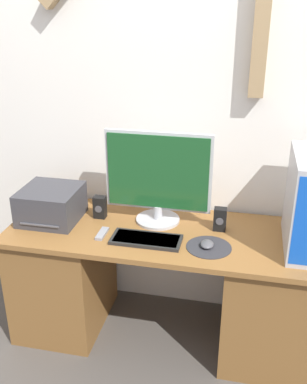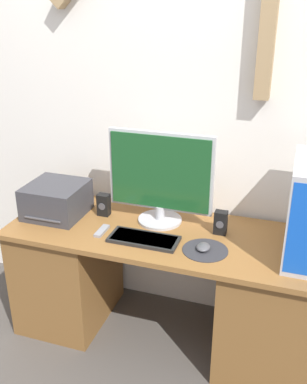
{
  "view_description": "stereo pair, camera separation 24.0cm",
  "coord_description": "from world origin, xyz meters",
  "px_view_note": "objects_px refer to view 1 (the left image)",
  "views": [
    {
      "loc": [
        0.42,
        -1.83,
        1.9
      ],
      "look_at": [
        -0.05,
        0.33,
        0.94
      ],
      "focal_mm": 42.0,
      "sensor_mm": 36.0,
      "label": 1
    },
    {
      "loc": [
        0.65,
        -1.76,
        1.9
      ],
      "look_at": [
        -0.05,
        0.33,
        0.94
      ],
      "focal_mm": 42.0,
      "sensor_mm": 36.0,
      "label": 2
    }
  ],
  "objects_px": {
    "speaker_right": "(220,219)",
    "mouse": "(207,244)",
    "keyboard": "(146,239)",
    "printer": "(51,204)",
    "speaker_left": "(100,207)",
    "remote_control": "(102,234)",
    "monitor": "(158,176)"
  },
  "relations": [
    {
      "from": "mouse",
      "to": "speaker_left",
      "type": "xyz_separation_m",
      "value": [
        -0.65,
        0.21,
        0.05
      ]
    },
    {
      "from": "monitor",
      "to": "remote_control",
      "type": "relative_size",
      "value": 4.54
    },
    {
      "from": "speaker_right",
      "to": "mouse",
      "type": "bearing_deg",
      "value": -103.08
    },
    {
      "from": "remote_control",
      "to": "speaker_right",
      "type": "bearing_deg",
      "value": 17.45
    },
    {
      "from": "printer",
      "to": "remote_control",
      "type": "xyz_separation_m",
      "value": [
        0.35,
        -0.12,
        -0.09
      ]
    },
    {
      "from": "monitor",
      "to": "printer",
      "type": "xyz_separation_m",
      "value": [
        -0.61,
        -0.11,
        -0.18
      ]
    },
    {
      "from": "remote_control",
      "to": "speaker_left",
      "type": "bearing_deg",
      "value": 111.1
    },
    {
      "from": "printer",
      "to": "speaker_right",
      "type": "bearing_deg",
      "value": 4.31
    },
    {
      "from": "printer",
      "to": "speaker_right",
      "type": "distance_m",
      "value": 0.97
    },
    {
      "from": "speaker_left",
      "to": "remote_control",
      "type": "height_order",
      "value": "speaker_left"
    },
    {
      "from": "keyboard",
      "to": "mouse",
      "type": "xyz_separation_m",
      "value": [
        0.32,
        0.0,
        0.01
      ]
    },
    {
      "from": "keyboard",
      "to": "printer",
      "type": "relative_size",
      "value": 1.12
    },
    {
      "from": "mouse",
      "to": "remote_control",
      "type": "bearing_deg",
      "value": 179.01
    },
    {
      "from": "monitor",
      "to": "remote_control",
      "type": "height_order",
      "value": "monitor"
    },
    {
      "from": "remote_control",
      "to": "printer",
      "type": "bearing_deg",
      "value": 160.51
    },
    {
      "from": "printer",
      "to": "remote_control",
      "type": "bearing_deg",
      "value": -19.49
    },
    {
      "from": "keyboard",
      "to": "speaker_right",
      "type": "distance_m",
      "value": 0.43
    },
    {
      "from": "printer",
      "to": "speaker_right",
      "type": "height_order",
      "value": "printer"
    },
    {
      "from": "monitor",
      "to": "speaker_right",
      "type": "xyz_separation_m",
      "value": [
        0.36,
        -0.04,
        -0.21
      ]
    },
    {
      "from": "speaker_left",
      "to": "keyboard",
      "type": "bearing_deg",
      "value": -33.2
    },
    {
      "from": "speaker_left",
      "to": "speaker_right",
      "type": "xyz_separation_m",
      "value": [
        0.7,
        -0.01,
        0.0
      ]
    },
    {
      "from": "remote_control",
      "to": "keyboard",
      "type": "bearing_deg",
      "value": -3.15
    },
    {
      "from": "keyboard",
      "to": "printer",
      "type": "bearing_deg",
      "value": 167.15
    },
    {
      "from": "mouse",
      "to": "printer",
      "type": "xyz_separation_m",
      "value": [
        -0.92,
        0.13,
        0.08
      ]
    },
    {
      "from": "speaker_left",
      "to": "mouse",
      "type": "bearing_deg",
      "value": -17.97
    },
    {
      "from": "mouse",
      "to": "speaker_left",
      "type": "relative_size",
      "value": 0.67
    },
    {
      "from": "speaker_right",
      "to": "remote_control",
      "type": "relative_size",
      "value": 1.0
    },
    {
      "from": "keyboard",
      "to": "remote_control",
      "type": "xyz_separation_m",
      "value": [
        -0.25,
        0.01,
        -0.0
      ]
    },
    {
      "from": "keyboard",
      "to": "speaker_left",
      "type": "xyz_separation_m",
      "value": [
        -0.33,
        0.21,
        0.06
      ]
    },
    {
      "from": "mouse",
      "to": "speaker_left",
      "type": "bearing_deg",
      "value": 162.03
    },
    {
      "from": "speaker_left",
      "to": "printer",
      "type": "bearing_deg",
      "value": -163.57
    },
    {
      "from": "speaker_left",
      "to": "remote_control",
      "type": "bearing_deg",
      "value": -68.9
    }
  ]
}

